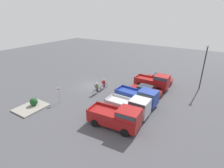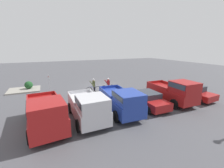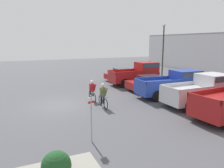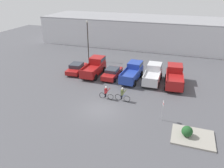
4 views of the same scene
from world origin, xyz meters
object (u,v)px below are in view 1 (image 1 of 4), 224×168
at_px(sedan_0, 159,79).
at_px(cyclist_1, 104,84).
at_px(pickup_truck_3, 118,117).
at_px(lamppost, 204,64).
at_px(fire_lane_sign, 59,93).
at_px(pickup_truck_1, 139,96).
at_px(cyclist_0, 97,88).
at_px(shrub, 34,102).
at_px(pickup_truck_2, 131,106).
at_px(pickup_truck_0, 155,81).
at_px(sedan_1, 145,91).

bearing_deg(sedan_0, cyclist_1, -42.00).
xyz_separation_m(pickup_truck_3, lamppost, (-14.72, 5.65, 2.72)).
distance_m(cyclist_1, fire_lane_sign, 7.01).
relative_size(pickup_truck_1, fire_lane_sign, 2.50).
bearing_deg(pickup_truck_1, cyclist_0, -86.53).
distance_m(fire_lane_sign, shrub, 3.14).
height_order(pickup_truck_2, cyclist_1, pickup_truck_2).
xyz_separation_m(pickup_truck_0, pickup_truck_2, (8.39, 0.17, -0.07)).
bearing_deg(pickup_truck_2, pickup_truck_3, -0.90).
relative_size(pickup_truck_1, cyclist_1, 3.11).
bearing_deg(pickup_truck_2, cyclist_1, -122.79).
distance_m(pickup_truck_1, pickup_truck_3, 5.54).
xyz_separation_m(pickup_truck_2, pickup_truck_3, (2.77, -0.04, 0.05)).
height_order(fire_lane_sign, shrub, fire_lane_sign).
height_order(sedan_1, lamppost, lamppost).
bearing_deg(pickup_truck_0, lamppost, 121.65).
height_order(sedan_0, cyclist_0, cyclist_0).
relative_size(sedan_1, cyclist_1, 2.52).
bearing_deg(sedan_0, lamppost, 97.15).
height_order(sedan_1, pickup_truck_1, pickup_truck_1).
xyz_separation_m(pickup_truck_0, cyclist_0, (6.00, -6.35, -0.36)).
relative_size(fire_lane_sign, lamppost, 0.33).
relative_size(sedan_1, lamppost, 0.67).
relative_size(pickup_truck_3, cyclist_1, 3.13).
xyz_separation_m(sedan_0, shrub, (15.85, -10.51, -0.08)).
xyz_separation_m(sedan_0, lamppost, (-0.76, 6.03, 3.19)).
height_order(sedan_0, pickup_truck_1, pickup_truck_1).
relative_size(sedan_1, fire_lane_sign, 2.03).
bearing_deg(pickup_truck_1, sedan_0, -178.47).
height_order(lamppost, shrub, lamppost).
relative_size(pickup_truck_0, pickup_truck_1, 0.93).
distance_m(pickup_truck_2, lamppost, 13.49).
bearing_deg(pickup_truck_3, fire_lane_sign, -92.94).
distance_m(cyclist_0, fire_lane_sign, 5.31).
relative_size(pickup_truck_1, pickup_truck_2, 1.09).
bearing_deg(cyclist_0, sedan_0, 145.28).
xyz_separation_m(sedan_0, pickup_truck_2, (11.20, 0.42, 0.43)).
xyz_separation_m(pickup_truck_2, fire_lane_sign, (2.31, -8.96, 0.20)).
bearing_deg(sedan_1, lamppost, 135.91).
height_order(pickup_truck_1, shrub, pickup_truck_1).
bearing_deg(lamppost, shrub, -44.88).
bearing_deg(sedan_0, pickup_truck_0, 5.04).
bearing_deg(pickup_truck_0, sedan_0, -174.96).
bearing_deg(pickup_truck_0, pickup_truck_1, -0.23).
bearing_deg(lamppost, pickup_truck_2, -25.15).
distance_m(pickup_truck_0, pickup_truck_1, 5.62).
bearing_deg(lamppost, cyclist_0, -51.76).
xyz_separation_m(sedan_0, pickup_truck_0, (2.81, 0.25, 0.50)).
relative_size(sedan_1, shrub, 4.67).
bearing_deg(cyclist_1, pickup_truck_3, 43.13).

